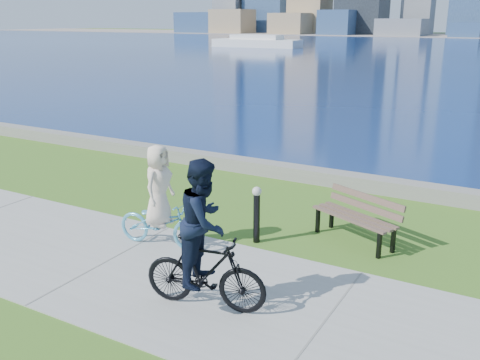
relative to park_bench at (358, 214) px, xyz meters
The scene contains 8 objects.
ground 3.13m from the park_bench, 80.54° to the right, with size 320.00×320.00×0.00m, color #38631A.
concrete_path 3.13m from the park_bench, 80.54° to the right, with size 80.00×3.50×0.02m, color gray.
seawall 3.22m from the park_bench, 80.90° to the left, with size 90.00×0.50×0.35m, color slate.
ferry_near 69.20m from the park_bench, 119.37° to the left, with size 12.87×3.68×1.75m.
park_bench is the anchor object (origin of this frame).
bollard_lamp 1.92m from the park_bench, 148.60° to the right, with size 0.18×0.18×1.10m.
cyclist_woman 3.71m from the park_bench, 146.21° to the right, with size 0.79×1.77×1.92m.
cyclist_man 3.71m from the park_bench, 108.31° to the right, with size 0.88×1.91×2.24m.
Camera 1 is at (2.20, -6.27, 4.09)m, focal length 40.00 mm.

